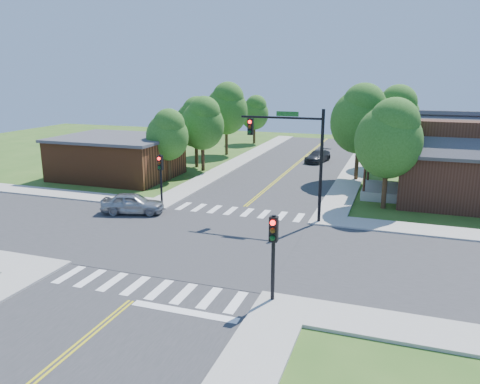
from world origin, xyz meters
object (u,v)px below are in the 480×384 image
at_px(signal_mast_ne, 295,146).
at_px(car_silver, 133,204).
at_px(signal_pole_se, 273,242).
at_px(car_dgrey, 318,157).
at_px(signal_pole_nw, 160,171).
at_px(house_ne, 472,158).

height_order(signal_mast_ne, car_silver, signal_mast_ne).
height_order(signal_mast_ne, signal_pole_se, signal_mast_ne).
distance_m(signal_pole_se, car_silver, 15.42).
bearing_deg(car_silver, car_dgrey, -36.06).
height_order(signal_pole_nw, car_dgrey, signal_pole_nw).
xyz_separation_m(house_ne, car_dgrey, (-13.22, 12.14, -2.70)).
bearing_deg(car_dgrey, car_silver, -99.66).
bearing_deg(car_dgrey, signal_pole_se, -72.52).
distance_m(signal_pole_nw, car_dgrey, 22.20).
distance_m(house_ne, car_silver, 24.42).
bearing_deg(car_silver, signal_mast_ne, -94.37).
xyz_separation_m(signal_mast_ne, car_dgrey, (-2.02, 20.78, -4.23)).
distance_m(signal_mast_ne, signal_pole_nw, 9.76).
bearing_deg(house_ne, signal_pole_se, -115.58).
height_order(house_ne, car_silver, house_ne).
relative_size(house_ne, car_silver, 2.92).
distance_m(signal_pole_se, signal_pole_nw, 15.84).
xyz_separation_m(signal_mast_ne, signal_pole_nw, (-9.51, -0.01, -2.19)).
bearing_deg(house_ne, car_silver, -153.76).
xyz_separation_m(signal_mast_ne, signal_pole_se, (1.69, -11.21, -2.19)).
height_order(signal_pole_se, signal_pole_nw, same).
bearing_deg(signal_pole_se, signal_pole_nw, 135.00).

